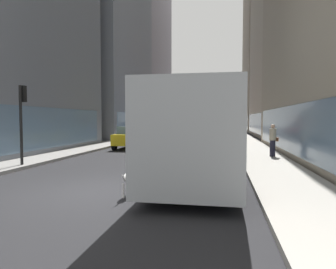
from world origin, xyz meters
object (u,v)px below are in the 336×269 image
at_px(transit_bus, 202,127).
at_px(pedestrian_with_handbag, 273,140).
at_px(car_red_coupe, 204,129).
at_px(traffic_light_near, 22,112).
at_px(car_yellow_taxi, 133,137).
at_px(car_grey_wagon, 190,128).
at_px(box_truck, 199,124).
at_px(car_silver_sedan, 188,126).
at_px(car_blue_hatchback, 152,133).
at_px(dalmatian_dog, 129,177).

bearing_deg(transit_bus, pedestrian_with_handbag, 52.44).
distance_m(car_red_coupe, traffic_light_near, 27.77).
distance_m(car_yellow_taxi, traffic_light_near, 9.68).
distance_m(transit_bus, traffic_light_near, 7.74).
bearing_deg(car_grey_wagon, car_yellow_taxi, -93.83).
distance_m(box_truck, traffic_light_near, 20.53).
height_order(car_silver_sedan, box_truck, box_truck).
xyz_separation_m(car_yellow_taxi, traffic_light_near, (-2.10, -9.31, 1.61)).
height_order(car_silver_sedan, traffic_light_near, traffic_light_near).
relative_size(car_silver_sedan, traffic_light_near, 1.17).
bearing_deg(car_yellow_taxi, box_truck, 68.74).
relative_size(car_yellow_taxi, car_blue_hatchback, 0.91).
height_order(car_grey_wagon, box_truck, box_truck).
bearing_deg(traffic_light_near, car_red_coupe, 77.29).
distance_m(car_blue_hatchback, box_truck, 5.86).
xyz_separation_m(car_grey_wagon, box_truck, (2.40, -13.62, 0.84)).
relative_size(car_silver_sedan, box_truck, 0.53).
relative_size(transit_bus, car_grey_wagon, 2.50).
distance_m(car_grey_wagon, box_truck, 13.86).
xyz_separation_m(transit_bus, dalmatian_dog, (-1.72, -4.15, -1.26)).
relative_size(car_blue_hatchback, pedestrian_with_handbag, 2.72).
distance_m(car_yellow_taxi, box_truck, 11.06).
distance_m(car_red_coupe, car_blue_hatchback, 12.33).
relative_size(box_truck, dalmatian_dog, 7.79).
xyz_separation_m(car_blue_hatchback, traffic_light_near, (-2.10, -15.39, 1.61)).
distance_m(car_grey_wagon, car_silver_sedan, 10.71).
bearing_deg(transit_bus, car_grey_wagon, 96.96).
bearing_deg(car_blue_hatchback, car_grey_wagon, 84.87).
bearing_deg(pedestrian_with_handbag, car_grey_wagon, 104.67).
bearing_deg(traffic_light_near, car_yellow_taxi, 77.28).
bearing_deg(box_truck, transit_bus, -85.22).
relative_size(car_red_coupe, dalmatian_dog, 4.14).
relative_size(box_truck, pedestrian_with_handbag, 4.44).
bearing_deg(box_truck, car_silver_sedan, 99.38).
height_order(car_grey_wagon, dalmatian_dog, car_grey_wagon).
bearing_deg(car_yellow_taxi, transit_bus, -57.69).
distance_m(transit_bus, pedestrian_with_handbag, 5.65).
distance_m(car_grey_wagon, pedestrian_with_handbag, 29.28).
height_order(car_blue_hatchback, traffic_light_near, traffic_light_near).
bearing_deg(car_grey_wagon, car_red_coupe, -68.72).
distance_m(car_blue_hatchback, dalmatian_dog, 19.48).
bearing_deg(transit_bus, traffic_light_near, -176.65).
bearing_deg(box_truck, car_grey_wagon, 99.99).
bearing_deg(dalmatian_dog, car_red_coupe, 89.78).
bearing_deg(car_yellow_taxi, car_red_coupe, 77.29).
height_order(car_yellow_taxi, box_truck, box_truck).
relative_size(car_red_coupe, traffic_light_near, 1.17).
xyz_separation_m(dalmatian_dog, pedestrian_with_handbag, (5.13, 8.58, 0.50)).
xyz_separation_m(car_red_coupe, box_truck, (0.00, -7.46, 0.85)).
relative_size(transit_bus, car_red_coupe, 2.89).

